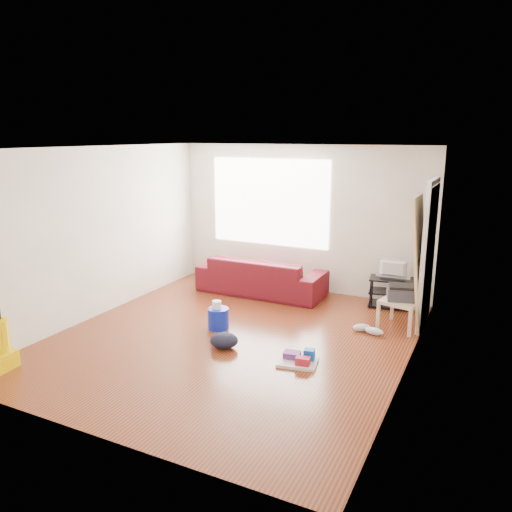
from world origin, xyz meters
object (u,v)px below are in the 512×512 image
at_px(side_table, 401,304).
at_px(backpack, 224,348).
at_px(sofa, 261,293).
at_px(tv_stand, 391,292).
at_px(bucket, 219,328).
at_px(cleaning_tray, 299,359).

height_order(side_table, backpack, side_table).
distance_m(sofa, tv_stand, 2.17).
height_order(side_table, bucket, side_table).
bearing_deg(backpack, side_table, 22.52).
relative_size(side_table, bucket, 2.07).
xyz_separation_m(bucket, cleaning_tray, (1.43, -0.53, 0.05)).
xyz_separation_m(bucket, backpack, (0.40, -0.54, 0.00)).
xyz_separation_m(tv_stand, cleaning_tray, (-0.56, -2.52, -0.19)).
relative_size(sofa, tv_stand, 3.00).
height_order(tv_stand, backpack, tv_stand).
bearing_deg(sofa, bucket, 95.06).
distance_m(tv_stand, side_table, 0.90).
relative_size(sofa, bucket, 7.33).
xyz_separation_m(sofa, backpack, (0.55, -2.26, 0.00)).
distance_m(sofa, bucket, 1.73).
bearing_deg(backpack, sofa, 84.36).
height_order(sofa, backpack, sofa).
height_order(sofa, side_table, side_table).
xyz_separation_m(cleaning_tray, backpack, (-1.03, -0.01, -0.05)).
distance_m(bucket, backpack, 0.67).
relative_size(cleaning_tray, backpack, 1.42).
distance_m(sofa, side_table, 2.53).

